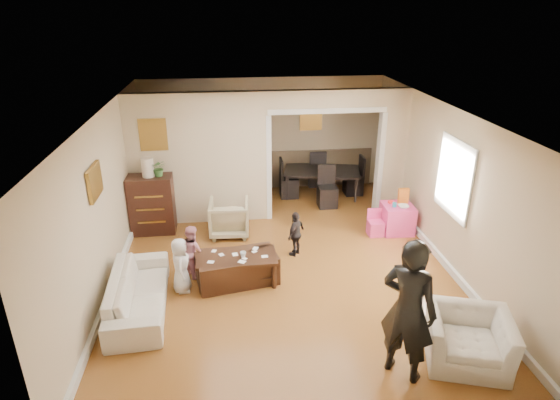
{
  "coord_description": "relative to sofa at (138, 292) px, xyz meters",
  "views": [
    {
      "loc": [
        -0.85,
        -6.97,
        4.11
      ],
      "look_at": [
        0.0,
        0.2,
        1.05
      ],
      "focal_mm": 29.9,
      "sensor_mm": 36.0,
      "label": 1
    }
  ],
  "objects": [
    {
      "name": "dresser",
      "position": [
        -0.11,
        2.53,
        0.29
      ],
      "size": [
        0.83,
        0.47,
        1.14
      ],
      "primitive_type": "cube",
      "color": "black",
      "rests_on": "ground"
    },
    {
      "name": "cereal_box",
      "position": [
        4.68,
        2.08,
        0.42
      ],
      "size": [
        0.2,
        0.08,
        0.3
      ],
      "primitive_type": "cube",
      "rotation": [
        0.0,
        0.0,
        -0.03
      ],
      "color": "yellow",
      "rests_on": "play_table"
    },
    {
      "name": "coffee_table",
      "position": [
        1.43,
        0.56,
        -0.05
      ],
      "size": [
        1.34,
        0.85,
        0.47
      ],
      "primitive_type": "cube",
      "rotation": [
        0.0,
        0.0,
        0.19
      ],
      "color": "#391E12",
      "rests_on": "ground"
    },
    {
      "name": "play_table",
      "position": [
        4.56,
        1.98,
        -0.01
      ],
      "size": [
        0.59,
        0.59,
        0.55
      ],
      "primitive_type": "cube",
      "rotation": [
        0.0,
        0.0,
        -0.03
      ],
      "color": "#FF4397",
      "rests_on": "ground"
    },
    {
      "name": "dining_table",
      "position": [
        3.48,
        3.98,
        0.02
      ],
      "size": [
        1.86,
        1.28,
        0.6
      ],
      "primitive_type": "imported",
      "rotation": [
        0.0,
        0.0,
        -0.21
      ],
      "color": "black",
      "rests_on": "ground"
    },
    {
      "name": "play_bowl",
      "position": [
        4.61,
        1.86,
        0.29
      ],
      "size": [
        0.21,
        0.21,
        0.05
      ],
      "primitive_type": "imported",
      "rotation": [
        0.0,
        0.0,
        -0.03
      ],
      "color": "white",
      "rests_on": "play_table"
    },
    {
      "name": "partition_left",
      "position": [
        0.83,
        2.93,
        1.02
      ],
      "size": [
        2.75,
        0.18,
        2.6
      ],
      "primitive_type": "cube",
      "color": "#C5B690",
      "rests_on": "ground"
    },
    {
      "name": "floor",
      "position": [
        2.21,
        1.13,
        -0.28
      ],
      "size": [
        7.0,
        7.0,
        0.0
      ],
      "primitive_type": "plane",
      "color": "#9E6328",
      "rests_on": "ground"
    },
    {
      "name": "cyan_cup",
      "position": [
        4.46,
        1.93,
        0.31
      ],
      "size": [
        0.08,
        0.08,
        0.08
      ],
      "primitive_type": "cylinder",
      "color": "teal",
      "rests_on": "play_table"
    },
    {
      "name": "adult_person",
      "position": [
        3.32,
        -1.67,
        0.62
      ],
      "size": [
        0.77,
        0.77,
        1.8
      ],
      "primitive_type": "imported",
      "rotation": [
        0.0,
        0.0,
        2.37
      ],
      "color": "black",
      "rests_on": "ground"
    },
    {
      "name": "framed_art_partition",
      "position": [
        0.01,
        2.83,
        1.57
      ],
      "size": [
        0.45,
        0.03,
        0.55
      ],
      "primitive_type": "cube",
      "color": "brown",
      "rests_on": "partition_left"
    },
    {
      "name": "table_lamp",
      "position": [
        -0.11,
        2.53,
        1.04
      ],
      "size": [
        0.22,
        0.22,
        0.36
      ],
      "primitive_type": "cylinder",
      "color": "beige",
      "rests_on": "dresser"
    },
    {
      "name": "sofa",
      "position": [
        0.0,
        0.0,
        0.0
      ],
      "size": [
        0.86,
        1.96,
        0.56
      ],
      "primitive_type": "imported",
      "rotation": [
        0.0,
        0.0,
        1.63
      ],
      "color": "white",
      "rests_on": "ground"
    },
    {
      "name": "partition_header",
      "position": [
        3.31,
        2.93,
        2.14
      ],
      "size": [
        2.22,
        0.18,
        0.35
      ],
      "primitive_type": "cube",
      "color": "#C5B690",
      "rests_on": "partition_right"
    },
    {
      "name": "toy_block",
      "position": [
        4.44,
        2.1,
        0.29
      ],
      "size": [
        0.09,
        0.08,
        0.05
      ],
      "primitive_type": "cube",
      "rotation": [
        0.0,
        0.0,
        0.32
      ],
      "color": "red",
      "rests_on": "play_table"
    },
    {
      "name": "framed_art_sofa_wall",
      "position": [
        -0.5,
        0.53,
        1.52
      ],
      "size": [
        0.03,
        0.55,
        0.4
      ],
      "primitive_type": "cube",
      "color": "brown"
    },
    {
      "name": "window_pane",
      "position": [
        4.94,
        0.73,
        1.27
      ],
      "size": [
        0.03,
        0.95,
        1.1
      ],
      "primitive_type": "cube",
      "color": "white",
      "rests_on": "ground"
    },
    {
      "name": "armchair_front",
      "position": [
        4.18,
        -1.56,
        0.04
      ],
      "size": [
        1.2,
        1.12,
        0.64
      ],
      "primitive_type": "imported",
      "rotation": [
        0.0,
        0.0,
        -0.31
      ],
      "color": "white",
      "rests_on": "ground"
    },
    {
      "name": "coffee_cup",
      "position": [
        1.53,
        0.51,
        0.23
      ],
      "size": [
        0.11,
        0.11,
        0.09
      ],
      "primitive_type": "imported",
      "rotation": [
        0.0,
        0.0,
        0.19
      ],
      "color": "silver",
      "rests_on": "coffee_table"
    },
    {
      "name": "partition_right",
      "position": [
        4.68,
        2.93,
        1.02
      ],
      "size": [
        0.55,
        0.18,
        2.6
      ],
      "primitive_type": "cube",
      "color": "#C5B690",
      "rests_on": "ground"
    },
    {
      "name": "armchair_back",
      "position": [
        1.34,
        2.25,
        0.06
      ],
      "size": [
        0.77,
        0.79,
        0.68
      ],
      "primitive_type": "imported",
      "rotation": [
        0.0,
        0.0,
        3.09
      ],
      "color": "#C1B486",
      "rests_on": "ground"
    },
    {
      "name": "framed_art_alcove",
      "position": [
        3.31,
        4.57,
        1.42
      ],
      "size": [
        0.45,
        0.03,
        0.55
      ],
      "primitive_type": "cube",
      "color": "brown"
    },
    {
      "name": "child_kneel_b",
      "position": [
        0.73,
        0.86,
        0.16
      ],
      "size": [
        0.5,
        0.53,
        0.87
      ],
      "primitive_type": "imported",
      "rotation": [
        0.0,
        0.0,
        2.11
      ],
      "color": "#D0828F",
      "rests_on": "ground"
    },
    {
      "name": "craft_papers",
      "position": [
        1.45,
        0.56,
        0.19
      ],
      "size": [
        0.94,
        0.52,
        0.0
      ],
      "color": "white",
      "rests_on": "coffee_table"
    },
    {
      "name": "potted_plant",
      "position": [
        0.09,
        2.53,
        1.01
      ],
      "size": [
        0.29,
        0.25,
        0.32
      ],
      "primitive_type": "imported",
      "color": "#38662D",
      "rests_on": "dresser"
    },
    {
      "name": "child_toddler",
      "position": [
        2.48,
        1.31,
        0.13
      ],
      "size": [
        0.46,
        0.5,
        0.82
      ],
      "primitive_type": "imported",
      "rotation": [
        0.0,
        0.0,
        -2.25
      ],
      "color": "black",
      "rests_on": "ground"
    },
    {
      "name": "child_kneel_a",
      "position": [
        0.58,
        0.41,
        0.16
      ],
      "size": [
        0.29,
        0.44,
        0.89
      ],
      "primitive_type": "imported",
      "rotation": [
        0.0,
        0.0,
        1.59
      ],
      "color": "silver",
      "rests_on": "ground"
    }
  ]
}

